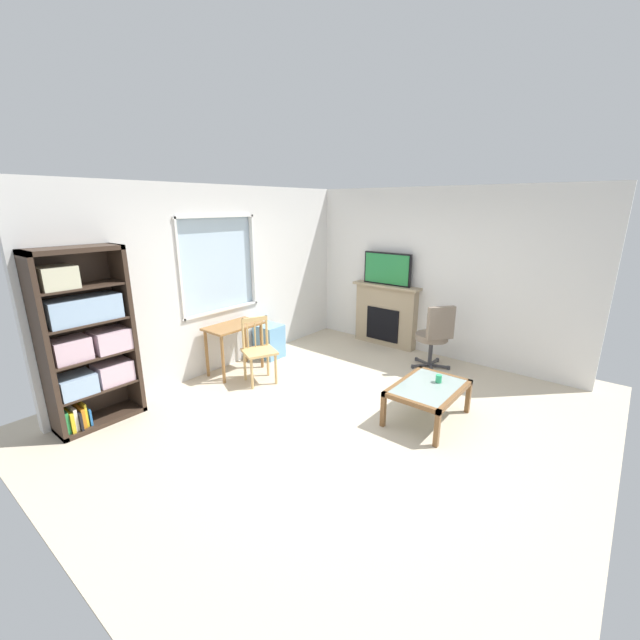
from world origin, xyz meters
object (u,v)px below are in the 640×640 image
object	(u,v)px
fireplace	(385,315)
desk_under_window	(234,334)
bookshelf	(86,339)
tv	(387,269)
coffee_table	(428,391)
office_chair	(435,334)
plastic_drawer_unit	(269,341)
sippy_cup	(439,379)
wooden_chair	(259,350)

from	to	relation	value
fireplace	desk_under_window	bearing A→B (deg)	155.90
bookshelf	tv	xyz separation A→B (m)	(4.32, -1.20, 0.36)
tv	fireplace	bearing A→B (deg)	0.00
desk_under_window	coffee_table	distance (m)	2.83
desk_under_window	office_chair	xyz separation A→B (m)	(1.94, -2.22, -0.04)
plastic_drawer_unit	tv	size ratio (longest dim) A/B	0.62
desk_under_window	fireplace	size ratio (longest dim) A/B	0.67
office_chair	coffee_table	world-z (taller)	office_chair
tv	sippy_cup	world-z (taller)	tv
fireplace	office_chair	xyz separation A→B (m)	(-0.51, -1.13, 0.01)
coffee_table	sippy_cup	bearing A→B (deg)	-15.59
bookshelf	sippy_cup	bearing A→B (deg)	-48.78
office_chair	bookshelf	bearing A→B (deg)	148.73
plastic_drawer_unit	coffee_table	xyz separation A→B (m)	(-0.23, -2.83, 0.09)
wooden_chair	fireplace	distance (m)	2.51
fireplace	tv	bearing A→B (deg)	180.00
desk_under_window	sippy_cup	xyz separation A→B (m)	(0.67, -2.82, -0.13)
bookshelf	wooden_chair	bearing A→B (deg)	-18.27
wooden_chair	office_chair	distance (m)	2.58
desk_under_window	fireplace	distance (m)	2.68
plastic_drawer_unit	coffee_table	bearing A→B (deg)	-94.65
bookshelf	fireplace	distance (m)	4.52
bookshelf	fireplace	size ratio (longest dim) A/B	1.62
plastic_drawer_unit	office_chair	size ratio (longest dim) A/B	0.54
desk_under_window	coffee_table	world-z (taller)	desk_under_window
desk_under_window	sippy_cup	world-z (taller)	desk_under_window
office_chair	plastic_drawer_unit	bearing A→B (deg)	117.85
desk_under_window	bookshelf	bearing A→B (deg)	176.73
tv	coffee_table	bearing A→B (deg)	-138.70
tv	sippy_cup	bearing A→B (deg)	-135.37
office_chair	sippy_cup	world-z (taller)	office_chair
plastic_drawer_unit	tv	distance (m)	2.31
fireplace	coffee_table	bearing A→B (deg)	-138.96
wooden_chair	sippy_cup	size ratio (longest dim) A/B	10.00
bookshelf	desk_under_window	distance (m)	1.94
plastic_drawer_unit	tv	xyz separation A→B (m)	(1.69, -1.14, 1.08)
plastic_drawer_unit	sippy_cup	bearing A→B (deg)	-91.31
bookshelf	wooden_chair	world-z (taller)	bookshelf
tv	coffee_table	distance (m)	2.74
sippy_cup	wooden_chair	bearing A→B (deg)	106.28
office_chair	desk_under_window	bearing A→B (deg)	131.10
fireplace	coffee_table	world-z (taller)	fireplace
desk_under_window	coffee_table	size ratio (longest dim) A/B	0.86
tv	office_chair	bearing A→B (deg)	-113.45
office_chair	sippy_cup	size ratio (longest dim) A/B	11.11
fireplace	sippy_cup	bearing A→B (deg)	-135.67
desk_under_window	sippy_cup	distance (m)	2.90
coffee_table	sippy_cup	world-z (taller)	sippy_cup
bookshelf	wooden_chair	size ratio (longest dim) A/B	2.19
wooden_chair	plastic_drawer_unit	distance (m)	0.95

